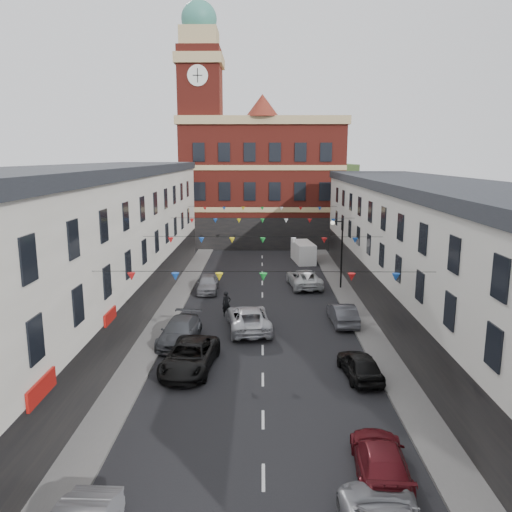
{
  "coord_description": "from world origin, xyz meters",
  "views": [
    {
      "loc": [
        -0.09,
        -27.99,
        11.32
      ],
      "look_at": [
        -0.49,
        8.71,
        3.97
      ],
      "focal_mm": 35.0,
      "sensor_mm": 36.0,
      "label": 1
    }
  ],
  "objects_px": {
    "car_right_f": "(304,278)",
    "white_van": "(303,252)",
    "car_right_d": "(360,365)",
    "car_left_c": "(190,356)",
    "street_lamp": "(339,245)",
    "car_right_c": "(380,459)",
    "car_right_e": "(343,314)",
    "moving_car": "(249,318)",
    "car_left_e": "(208,283)",
    "pedestrian": "(227,304)",
    "car_left_d": "(180,331)"
  },
  "relations": [
    {
      "from": "white_van",
      "to": "car_right_d",
      "type": "bearing_deg",
      "value": -95.99
    },
    {
      "from": "street_lamp",
      "to": "car_left_c",
      "type": "distance_m",
      "value": 20.03
    },
    {
      "from": "street_lamp",
      "to": "car_right_d",
      "type": "xyz_separation_m",
      "value": [
        -1.51,
        -17.67,
        -3.21
      ]
    },
    {
      "from": "car_right_c",
      "to": "street_lamp",
      "type": "bearing_deg",
      "value": -90.73
    },
    {
      "from": "pedestrian",
      "to": "car_right_f",
      "type": "bearing_deg",
      "value": 32.0
    },
    {
      "from": "car_right_f",
      "to": "pedestrian",
      "type": "relative_size",
      "value": 3.05
    },
    {
      "from": "car_right_d",
      "to": "white_van",
      "type": "relative_size",
      "value": 0.83
    },
    {
      "from": "car_right_e",
      "to": "pedestrian",
      "type": "xyz_separation_m",
      "value": [
        -8.09,
        1.6,
        0.2
      ]
    },
    {
      "from": "car_right_f",
      "to": "white_van",
      "type": "relative_size",
      "value": 1.14
    },
    {
      "from": "car_right_e",
      "to": "street_lamp",
      "type": "bearing_deg",
      "value": -98.99
    },
    {
      "from": "street_lamp",
      "to": "car_right_e",
      "type": "distance_m",
      "value": 9.77
    },
    {
      "from": "car_left_d",
      "to": "car_left_e",
      "type": "xyz_separation_m",
      "value": [
        0.49,
        11.8,
        0.0
      ]
    },
    {
      "from": "car_left_c",
      "to": "car_right_d",
      "type": "relative_size",
      "value": 1.33
    },
    {
      "from": "car_right_e",
      "to": "car_right_d",
      "type": "bearing_deg",
      "value": 84.48
    },
    {
      "from": "car_right_d",
      "to": "car_right_f",
      "type": "height_order",
      "value": "car_right_f"
    },
    {
      "from": "car_left_e",
      "to": "car_right_e",
      "type": "distance_m",
      "value": 13.02
    },
    {
      "from": "car_left_c",
      "to": "car_left_e",
      "type": "bearing_deg",
      "value": 98.56
    },
    {
      "from": "moving_car",
      "to": "white_van",
      "type": "height_order",
      "value": "white_van"
    },
    {
      "from": "moving_car",
      "to": "white_van",
      "type": "distance_m",
      "value": 22.45
    },
    {
      "from": "white_van",
      "to": "street_lamp",
      "type": "bearing_deg",
      "value": -86.75
    },
    {
      "from": "car_right_c",
      "to": "white_van",
      "type": "xyz_separation_m",
      "value": [
        0.27,
        37.22,
        0.42
      ]
    },
    {
      "from": "moving_car",
      "to": "car_right_d",
      "type": "bearing_deg",
      "value": 122.27
    },
    {
      "from": "car_right_f",
      "to": "white_van",
      "type": "xyz_separation_m",
      "value": [
        0.78,
        10.64,
        0.31
      ]
    },
    {
      "from": "car_left_e",
      "to": "moving_car",
      "type": "distance_m",
      "value": 10.13
    },
    {
      "from": "car_right_f",
      "to": "white_van",
      "type": "bearing_deg",
      "value": -100.15
    },
    {
      "from": "car_left_d",
      "to": "moving_car",
      "type": "height_order",
      "value": "moving_car"
    },
    {
      "from": "car_right_e",
      "to": "moving_car",
      "type": "height_order",
      "value": "moving_car"
    },
    {
      "from": "car_right_e",
      "to": "car_right_f",
      "type": "xyz_separation_m",
      "value": [
        -1.81,
        9.9,
        0.06
      ]
    },
    {
      "from": "street_lamp",
      "to": "white_van",
      "type": "height_order",
      "value": "street_lamp"
    },
    {
      "from": "car_left_d",
      "to": "moving_car",
      "type": "bearing_deg",
      "value": 34.95
    },
    {
      "from": "car_right_e",
      "to": "moving_car",
      "type": "xyz_separation_m",
      "value": [
        -6.42,
        -1.25,
        0.07
      ]
    },
    {
      "from": "car_right_c",
      "to": "white_van",
      "type": "relative_size",
      "value": 0.94
    },
    {
      "from": "street_lamp",
      "to": "white_van",
      "type": "xyz_separation_m",
      "value": [
        -2.08,
        11.36,
        -2.83
      ]
    },
    {
      "from": "car_left_c",
      "to": "street_lamp",
      "type": "bearing_deg",
      "value": 64.01
    },
    {
      "from": "car_left_e",
      "to": "pedestrian",
      "type": "bearing_deg",
      "value": -74.85
    },
    {
      "from": "pedestrian",
      "to": "moving_car",
      "type": "bearing_deg",
      "value": -80.54
    },
    {
      "from": "street_lamp",
      "to": "car_right_f",
      "type": "distance_m",
      "value": 4.3
    },
    {
      "from": "car_left_e",
      "to": "pedestrian",
      "type": "distance_m",
      "value": 6.88
    },
    {
      "from": "car_right_f",
      "to": "street_lamp",
      "type": "bearing_deg",
      "value": 159.76
    },
    {
      "from": "white_van",
      "to": "car_left_e",
      "type": "bearing_deg",
      "value": -133.49
    },
    {
      "from": "car_right_d",
      "to": "car_right_e",
      "type": "distance_m",
      "value": 8.51
    },
    {
      "from": "street_lamp",
      "to": "moving_car",
      "type": "relative_size",
      "value": 1.06
    },
    {
      "from": "car_right_d",
      "to": "pedestrian",
      "type": "relative_size",
      "value": 2.22
    },
    {
      "from": "car_right_e",
      "to": "white_van",
      "type": "relative_size",
      "value": 0.89
    },
    {
      "from": "car_right_d",
      "to": "moving_car",
      "type": "xyz_separation_m",
      "value": [
        -5.96,
        7.25,
        0.1
      ]
    },
    {
      "from": "car_left_c",
      "to": "car_right_c",
      "type": "xyz_separation_m",
      "value": [
        8.13,
        -9.08,
        -0.09
      ]
    },
    {
      "from": "moving_car",
      "to": "car_left_c",
      "type": "bearing_deg",
      "value": 57.42
    },
    {
      "from": "car_left_e",
      "to": "car_right_c",
      "type": "relative_size",
      "value": 0.95
    },
    {
      "from": "car_right_e",
      "to": "pedestrian",
      "type": "distance_m",
      "value": 8.25
    },
    {
      "from": "car_right_c",
      "to": "car_right_e",
      "type": "relative_size",
      "value": 1.05
    }
  ]
}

